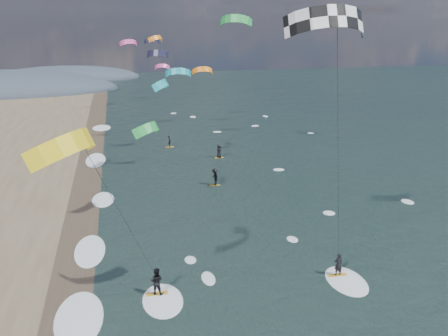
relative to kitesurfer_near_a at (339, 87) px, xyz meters
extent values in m
cube|color=#382D23|center=(-15.04, 7.44, -14.03)|extent=(3.00, 240.00, 0.00)
ellipsoid|color=#3D4756|center=(-25.04, 117.44, -14.04)|extent=(40.00, 18.00, 7.00)
cube|color=#C18D22|center=(3.15, 4.91, -14.01)|extent=(1.35, 0.40, 0.06)
imported|color=black|center=(3.15, 4.91, -13.15)|extent=(0.64, 0.46, 1.66)
ellipsoid|color=white|center=(3.45, 4.11, -14.04)|extent=(2.60, 4.20, 0.12)
cylinder|color=black|center=(1.15, 1.91, -4.62)|extent=(0.02, 0.02, 17.76)
cube|color=#C18D22|center=(-9.44, 5.11, -14.00)|extent=(1.43, 0.44, 0.07)
imported|color=black|center=(-9.44, 5.11, -13.06)|extent=(1.07, 0.96, 1.82)
ellipsoid|color=white|center=(-9.14, 4.31, -14.04)|extent=(2.60, 4.20, 0.12)
cylinder|color=black|center=(-11.19, 2.11, -7.31)|extent=(0.02, 0.02, 12.88)
cube|color=#C18D22|center=(-1.67, 25.26, -14.01)|extent=(1.10, 0.35, 0.05)
imported|color=black|center=(-1.67, 25.26, -13.09)|extent=(0.96, 1.30, 1.79)
cube|color=#C18D22|center=(0.81, 35.29, -14.01)|extent=(1.10, 0.35, 0.05)
imported|color=black|center=(0.81, 35.29, -13.15)|extent=(0.87, 0.97, 1.67)
cube|color=#C18D22|center=(-4.75, 41.74, -14.01)|extent=(1.10, 0.35, 0.05)
imported|color=black|center=(-4.75, 41.74, -13.21)|extent=(0.40, 0.59, 1.54)
ellipsoid|color=white|center=(-13.84, 3.44, -14.04)|extent=(2.40, 5.40, 0.11)
ellipsoid|color=white|center=(-13.84, 12.44, -14.04)|extent=(2.40, 5.40, 0.11)
ellipsoid|color=white|center=(-13.84, 23.44, -14.04)|extent=(2.40, 5.40, 0.11)
ellipsoid|color=white|center=(-13.84, 37.44, -14.04)|extent=(2.40, 5.40, 0.11)
ellipsoid|color=white|center=(-13.84, 55.44, -14.04)|extent=(2.40, 5.40, 0.11)
camera|label=1|loc=(-11.08, -23.80, 3.77)|focal=40.00mm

